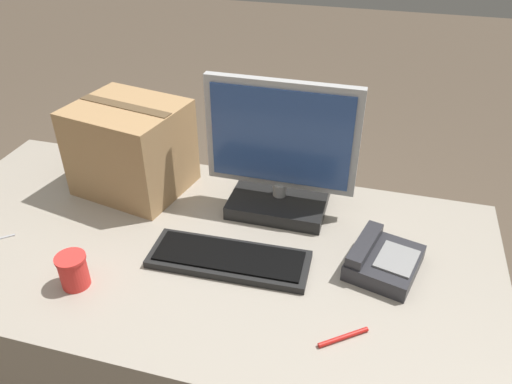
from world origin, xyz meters
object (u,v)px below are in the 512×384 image
object	(u,v)px
keyboard	(229,259)
cardboard_box	(131,148)
monitor	(280,162)
paper_cup_right	(73,271)
desk_phone	(382,260)
pen_marker	(343,337)

from	to	relation	value
keyboard	cardboard_box	bearing A→B (deg)	143.90
monitor	paper_cup_right	size ratio (longest dim) A/B	4.87
monitor	desk_phone	world-z (taller)	monitor
paper_cup_right	pen_marker	distance (m)	0.73
cardboard_box	pen_marker	distance (m)	0.94
pen_marker	keyboard	bearing A→B (deg)	114.33
paper_cup_right	pen_marker	xyz separation A→B (m)	(0.72, 0.01, -0.04)
desk_phone	pen_marker	size ratio (longest dim) A/B	2.11
cardboard_box	pen_marker	bearing A→B (deg)	-31.63
paper_cup_right	pen_marker	size ratio (longest dim) A/B	0.85
paper_cup_right	cardboard_box	bearing A→B (deg)	97.62
keyboard	pen_marker	distance (m)	0.40
paper_cup_right	cardboard_box	xyz separation A→B (m)	(-0.07, 0.49, 0.10)
keyboard	paper_cup_right	size ratio (longest dim) A/B	4.75
monitor	cardboard_box	xyz separation A→B (m)	(-0.51, -0.01, -0.02)
monitor	desk_phone	xyz separation A→B (m)	(0.35, -0.22, -0.14)
monitor	cardboard_box	distance (m)	0.51
monitor	paper_cup_right	bearing A→B (deg)	-131.69
pen_marker	cardboard_box	bearing A→B (deg)	111.00
desk_phone	cardboard_box	xyz separation A→B (m)	(-0.86, 0.21, 0.12)
keyboard	cardboard_box	world-z (taller)	cardboard_box
keyboard	pen_marker	bearing A→B (deg)	-30.28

